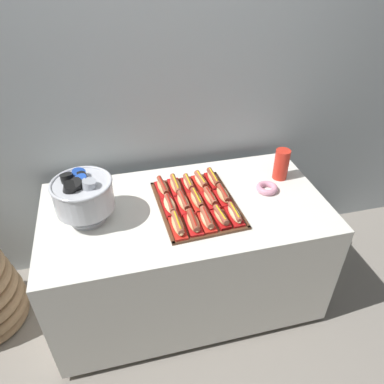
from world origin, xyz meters
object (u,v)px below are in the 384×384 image
Objects in this scene: hot_dog_6 at (183,202)px; hot_dog_5 at (170,205)px; serving_tray at (197,205)px; hot_dog_8 at (210,198)px; hot_dog_10 at (163,187)px; hot_dog_14 at (213,179)px; hot_dog_3 at (221,217)px; hot_dog_11 at (176,186)px; hot_dog_2 at (207,219)px; hot_dog_13 at (201,181)px; hot_dog_4 at (235,214)px; hot_dog_7 at (197,200)px; punch_bowl at (83,194)px; hot_dog_12 at (188,184)px; hot_dog_9 at (223,195)px; hot_dog_0 at (178,225)px; donut at (267,188)px; buffet_table at (186,252)px; hot_dog_1 at (192,222)px; cup_stack at (281,164)px.

hot_dog_5 is at bearing -177.45° from hot_dog_6.
hot_dog_8 is at bearing 2.55° from serving_tray.
hot_dog_10 and hot_dog_14 have the same top height.
hot_dog_11 is (-0.16, 0.32, -0.00)m from hot_dog_3.
hot_dog_2 is 0.97× the size of hot_dog_13.
hot_dog_13 is (0.22, 0.17, 0.00)m from hot_dog_5.
hot_dog_4 is 0.92× the size of hot_dog_7.
hot_dog_13 is at bearing 12.55° from punch_bowl.
serving_tray is 0.17m from hot_dog_12.
hot_dog_9 is (0.14, 0.17, 0.00)m from hot_dog_2.
hot_dog_14 is (0.29, 0.34, -0.00)m from hot_dog_0.
hot_dog_12 is at bearing 68.11° from hot_dog_6.
hot_dog_3 is 0.94× the size of hot_dog_5.
hot_dog_0 is 1.02× the size of hot_dog_7.
hot_dog_9 is at bearing 2.55° from hot_dog_5.
hot_dog_10 is 0.94× the size of hot_dog_14.
hot_dog_9 is (0.30, 0.01, 0.00)m from hot_dog_5.
hot_dog_3 is (0.22, 0.01, -0.00)m from hot_dog_0.
hot_dog_2 is 1.01× the size of hot_dog_5.
hot_dog_10 reaches higher than hot_dog_4.
hot_dog_10 reaches higher than donut.
hot_dog_8 is 0.17m from hot_dog_13.
hot_dog_10 is 0.08m from hot_dog_11.
hot_dog_3 is 0.34m from hot_dog_12.
hot_dog_3 is 0.17m from hot_dog_8.
hot_dog_9 is at bearing -87.45° from hot_dog_14.
hot_dog_0 is 1.02× the size of hot_dog_11.
hot_dog_11 is (0.07, 0.00, -0.00)m from hot_dog_10.
hot_dog_11 is at bearing -177.45° from hot_dog_14.
hot_dog_3 is 0.08m from hot_dog_4.
buffet_table is at bearing -57.43° from hot_dog_10.
hot_dog_10 is 0.23m from hot_dog_13.
hot_dog_6 is at bearing -177.45° from hot_dog_7.
hot_dog_9 is (0.21, -0.00, 0.39)m from buffet_table.
hot_dog_5 is (-0.08, 0.16, -0.00)m from hot_dog_1.
hot_dog_3 is at bearing -149.75° from donut.
hot_dog_0 reaches higher than hot_dog_10.
punch_bowl is 1.00m from donut.
hot_dog_3 is at bearing 2.55° from hot_dog_1.
hot_dog_0 is 0.61× the size of punch_bowl.
hot_dog_8 is (0.22, 0.01, 0.00)m from hot_dog_5.
cup_stack reaches higher than hot_dog_13.
serving_tray is at bearing 116.99° from hot_dog_3.
hot_dog_2 is at bearing -154.09° from donut.
hot_dog_1 is 1.08× the size of hot_dog_3.
hot_dog_14 is 0.41m from cup_stack.
cup_stack is at bearing -3.03° from hot_dog_13.
hot_dog_1 is at bearing -63.01° from hot_dog_5.
hot_dog_7 is (0.00, -0.00, 0.03)m from serving_tray.
hot_dog_13 is (0.15, 0.01, 0.00)m from hot_dog_11.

